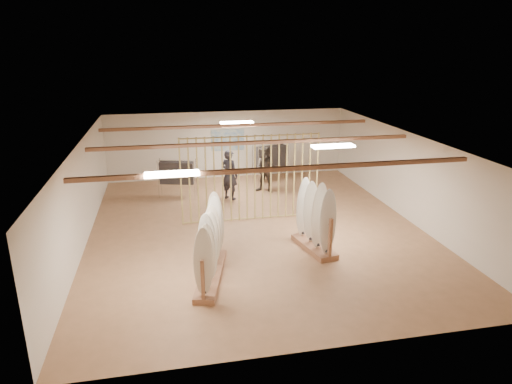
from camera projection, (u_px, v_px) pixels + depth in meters
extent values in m
plane|color=#AF7C54|center=(256.00, 229.00, 14.14)|extent=(12.00, 12.00, 0.00)
plane|color=#9A9892|center=(256.00, 140.00, 13.28)|extent=(12.00, 12.00, 0.00)
plane|color=white|center=(228.00, 145.00, 19.30)|extent=(12.00, 0.00, 12.00)
plane|color=white|center=(323.00, 283.00, 8.12)|extent=(12.00, 0.00, 12.00)
plane|color=white|center=(81.00, 196.00, 12.76)|extent=(0.00, 12.00, 12.00)
plane|color=white|center=(408.00, 176.00, 14.66)|extent=(0.00, 12.00, 12.00)
cube|color=#9B6646|center=(256.00, 143.00, 13.30)|extent=(9.50, 6.12, 0.10)
cube|color=white|center=(256.00, 142.00, 13.29)|extent=(1.20, 0.35, 0.06)
cylinder|color=tan|center=(181.00, 182.00, 14.04)|extent=(0.05, 0.05, 2.78)
cylinder|color=tan|center=(189.00, 182.00, 14.09)|extent=(0.05, 0.05, 2.78)
cylinder|color=tan|center=(198.00, 181.00, 14.13)|extent=(0.05, 0.05, 2.78)
cylinder|color=tan|center=(206.00, 181.00, 14.18)|extent=(0.05, 0.05, 2.78)
cylinder|color=tan|center=(214.00, 180.00, 14.23)|extent=(0.05, 0.05, 2.78)
cylinder|color=tan|center=(223.00, 180.00, 14.28)|extent=(0.05, 0.05, 2.78)
cylinder|color=tan|center=(231.00, 180.00, 14.33)|extent=(0.05, 0.05, 2.78)
cylinder|color=tan|center=(239.00, 179.00, 14.38)|extent=(0.05, 0.05, 2.78)
cylinder|color=tan|center=(247.00, 179.00, 14.43)|extent=(0.05, 0.05, 2.78)
cylinder|color=tan|center=(255.00, 178.00, 14.48)|extent=(0.05, 0.05, 2.78)
cylinder|color=tan|center=(263.00, 178.00, 14.53)|extent=(0.05, 0.05, 2.78)
cylinder|color=tan|center=(271.00, 177.00, 14.58)|extent=(0.05, 0.05, 2.78)
cylinder|color=tan|center=(279.00, 177.00, 14.63)|extent=(0.05, 0.05, 2.78)
cylinder|color=tan|center=(286.00, 176.00, 14.68)|extent=(0.05, 0.05, 2.78)
cylinder|color=tan|center=(294.00, 176.00, 14.72)|extent=(0.05, 0.05, 2.78)
cylinder|color=tan|center=(302.00, 175.00, 14.77)|extent=(0.05, 0.05, 2.78)
cylinder|color=tan|center=(309.00, 175.00, 14.82)|extent=(0.05, 0.05, 2.78)
cylinder|color=tan|center=(317.00, 175.00, 14.87)|extent=(0.05, 0.05, 2.78)
cube|color=#336DB2|center=(228.00, 140.00, 19.22)|extent=(1.40, 0.03, 0.90)
cube|color=#9B6646|center=(211.00, 275.00, 11.19)|extent=(1.09, 2.61, 0.13)
cylinder|color=black|center=(210.00, 244.00, 10.93)|extent=(0.61, 2.45, 0.01)
ellipsoid|color=silver|center=(203.00, 262.00, 9.89)|extent=(0.43, 0.16, 1.66)
ellipsoid|color=silver|center=(206.00, 254.00, 10.23)|extent=(0.43, 0.16, 1.66)
ellipsoid|color=white|center=(208.00, 248.00, 10.57)|extent=(0.43, 0.16, 1.66)
ellipsoid|color=silver|center=(210.00, 241.00, 10.91)|extent=(0.43, 0.16, 1.66)
ellipsoid|color=silver|center=(212.00, 235.00, 11.26)|extent=(0.43, 0.16, 1.66)
ellipsoid|color=white|center=(214.00, 230.00, 11.60)|extent=(0.43, 0.16, 1.66)
ellipsoid|color=silver|center=(216.00, 224.00, 11.94)|extent=(0.43, 0.16, 1.66)
cube|color=#9B6646|center=(314.00, 247.00, 12.72)|extent=(0.87, 1.79, 0.15)
cylinder|color=black|center=(315.00, 216.00, 12.43)|extent=(0.34, 1.64, 0.01)
ellipsoid|color=white|center=(328.00, 221.00, 11.83)|extent=(0.48, 0.15, 1.85)
ellipsoid|color=silver|center=(319.00, 216.00, 12.22)|extent=(0.48, 0.15, 1.85)
ellipsoid|color=white|center=(311.00, 210.00, 12.60)|extent=(0.48, 0.15, 1.85)
ellipsoid|color=white|center=(304.00, 206.00, 12.99)|extent=(0.48, 0.15, 1.85)
cylinder|color=silver|center=(176.00, 161.00, 16.65)|extent=(1.31, 0.38, 0.03)
cube|color=black|center=(177.00, 173.00, 16.80)|extent=(1.29, 0.66, 0.82)
cylinder|color=silver|center=(177.00, 178.00, 16.86)|extent=(0.03, 0.03, 1.44)
cylinder|color=silver|center=(271.00, 145.00, 18.49)|extent=(1.39, 0.60, 0.03)
cube|color=black|center=(271.00, 157.00, 18.65)|extent=(1.42, 0.87, 0.91)
cylinder|color=silver|center=(271.00, 163.00, 18.72)|extent=(0.03, 0.03, 1.60)
imported|color=#25232A|center=(229.00, 171.00, 16.54)|extent=(0.91, 0.91, 2.11)
imported|color=#362E29|center=(266.00, 167.00, 17.31)|extent=(1.24, 1.18, 2.04)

